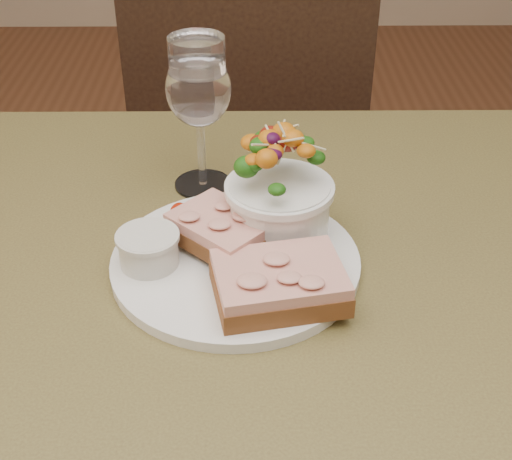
{
  "coord_description": "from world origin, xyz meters",
  "views": [
    {
      "loc": [
        0.01,
        -0.57,
        1.21
      ],
      "look_at": [
        0.01,
        0.0,
        0.81
      ],
      "focal_mm": 50.0,
      "sensor_mm": 36.0,
      "label": 1
    }
  ],
  "objects_px": {
    "salad_bowl": "(279,186)",
    "wine_glass": "(199,93)",
    "sandwich_back": "(221,230)",
    "cafe_table": "(246,350)",
    "sandwich_front": "(279,283)",
    "dinner_plate": "(236,262)",
    "ramekin": "(148,247)",
    "chair_far": "(257,234)"
  },
  "relations": [
    {
      "from": "chair_far",
      "to": "sandwich_front",
      "type": "distance_m",
      "value": 0.92
    },
    {
      "from": "cafe_table",
      "to": "wine_glass",
      "type": "distance_m",
      "value": 0.3
    },
    {
      "from": "dinner_plate",
      "to": "ramekin",
      "type": "xyz_separation_m",
      "value": [
        -0.09,
        -0.01,
        0.03
      ]
    },
    {
      "from": "cafe_table",
      "to": "sandwich_back",
      "type": "xyz_separation_m",
      "value": [
        -0.03,
        0.04,
        0.14
      ]
    },
    {
      "from": "dinner_plate",
      "to": "ramekin",
      "type": "distance_m",
      "value": 0.09
    },
    {
      "from": "sandwich_back",
      "to": "chair_far",
      "type": "bearing_deg",
      "value": 129.63
    },
    {
      "from": "dinner_plate",
      "to": "ramekin",
      "type": "relative_size",
      "value": 4.32
    },
    {
      "from": "salad_bowl",
      "to": "ramekin",
      "type": "bearing_deg",
      "value": -157.92
    },
    {
      "from": "sandwich_front",
      "to": "salad_bowl",
      "type": "relative_size",
      "value": 1.09
    },
    {
      "from": "dinner_plate",
      "to": "wine_glass",
      "type": "xyz_separation_m",
      "value": [
        -0.04,
        0.17,
        0.12
      ]
    },
    {
      "from": "ramekin",
      "to": "chair_far",
      "type": "bearing_deg",
      "value": 80.73
    },
    {
      "from": "salad_bowl",
      "to": "wine_glass",
      "type": "xyz_separation_m",
      "value": [
        -0.09,
        0.12,
        0.05
      ]
    },
    {
      "from": "salad_bowl",
      "to": "wine_glass",
      "type": "bearing_deg",
      "value": 126.8
    },
    {
      "from": "salad_bowl",
      "to": "cafe_table",
      "type": "bearing_deg",
      "value": -118.51
    },
    {
      "from": "chair_far",
      "to": "ramekin",
      "type": "height_order",
      "value": "chair_far"
    },
    {
      "from": "cafe_table",
      "to": "dinner_plate",
      "type": "bearing_deg",
      "value": 117.74
    },
    {
      "from": "wine_glass",
      "to": "ramekin",
      "type": "bearing_deg",
      "value": -104.55
    },
    {
      "from": "ramekin",
      "to": "salad_bowl",
      "type": "bearing_deg",
      "value": 22.08
    },
    {
      "from": "sandwich_front",
      "to": "ramekin",
      "type": "height_order",
      "value": "ramekin"
    },
    {
      "from": "cafe_table",
      "to": "sandwich_back",
      "type": "relative_size",
      "value": 6.43
    },
    {
      "from": "cafe_table",
      "to": "sandwich_front",
      "type": "xyz_separation_m",
      "value": [
        0.03,
        -0.04,
        0.13
      ]
    },
    {
      "from": "cafe_table",
      "to": "ramekin",
      "type": "relative_size",
      "value": 13.26
    },
    {
      "from": "dinner_plate",
      "to": "sandwich_back",
      "type": "relative_size",
      "value": 2.09
    },
    {
      "from": "sandwich_back",
      "to": "salad_bowl",
      "type": "xyz_separation_m",
      "value": [
        0.06,
        0.03,
        0.04
      ]
    },
    {
      "from": "dinner_plate",
      "to": "salad_bowl",
      "type": "relative_size",
      "value": 2.05
    },
    {
      "from": "chair_far",
      "to": "salad_bowl",
      "type": "xyz_separation_m",
      "value": [
        0.02,
        -0.67,
        0.53
      ]
    },
    {
      "from": "sandwich_back",
      "to": "cafe_table",
      "type": "bearing_deg",
      "value": -13.42
    },
    {
      "from": "chair_far",
      "to": "sandwich_back",
      "type": "xyz_separation_m",
      "value": [
        -0.04,
        -0.69,
        0.49
      ]
    },
    {
      "from": "chair_far",
      "to": "salad_bowl",
      "type": "relative_size",
      "value": 7.09
    },
    {
      "from": "cafe_table",
      "to": "chair_far",
      "type": "xyz_separation_m",
      "value": [
        0.02,
        0.73,
        -0.36
      ]
    },
    {
      "from": "sandwich_back",
      "to": "salad_bowl",
      "type": "height_order",
      "value": "salad_bowl"
    },
    {
      "from": "sandwich_front",
      "to": "sandwich_back",
      "type": "bearing_deg",
      "value": 114.42
    },
    {
      "from": "sandwich_front",
      "to": "sandwich_back",
      "type": "distance_m",
      "value": 0.1
    },
    {
      "from": "cafe_table",
      "to": "chair_far",
      "type": "bearing_deg",
      "value": 88.51
    },
    {
      "from": "sandwich_front",
      "to": "salad_bowl",
      "type": "distance_m",
      "value": 0.12
    },
    {
      "from": "sandwich_front",
      "to": "salad_bowl",
      "type": "bearing_deg",
      "value": 77.23
    },
    {
      "from": "wine_glass",
      "to": "sandwich_front",
      "type": "bearing_deg",
      "value": -69.35
    },
    {
      "from": "ramekin",
      "to": "wine_glass",
      "type": "relative_size",
      "value": 0.34
    },
    {
      "from": "cafe_table",
      "to": "chair_far",
      "type": "distance_m",
      "value": 0.81
    },
    {
      "from": "wine_glass",
      "to": "salad_bowl",
      "type": "bearing_deg",
      "value": -53.2
    },
    {
      "from": "sandwich_back",
      "to": "wine_glass",
      "type": "height_order",
      "value": "wine_glass"
    },
    {
      "from": "chair_far",
      "to": "sandwich_front",
      "type": "height_order",
      "value": "chair_far"
    }
  ]
}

